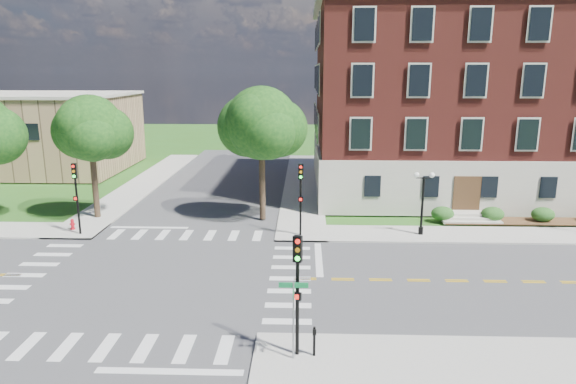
{
  "coord_description": "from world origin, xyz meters",
  "views": [
    {
      "loc": [
        7.93,
        -25.49,
        10.82
      ],
      "look_at": [
        6.87,
        6.58,
        3.2
      ],
      "focal_mm": 32.0,
      "sensor_mm": 36.0,
      "label": 1
    }
  ],
  "objects_px": {
    "traffic_signal_nw": "(76,189)",
    "push_button_post": "(314,340)",
    "twin_lamp_west": "(423,199)",
    "traffic_signal_ne": "(301,190)",
    "traffic_signal_se": "(297,280)",
    "fire_hydrant": "(73,225)",
    "street_sign_pole": "(294,305)"
  },
  "relations": [
    {
      "from": "traffic_signal_se",
      "to": "twin_lamp_west",
      "type": "height_order",
      "value": "traffic_signal_se"
    },
    {
      "from": "traffic_signal_se",
      "to": "push_button_post",
      "type": "bearing_deg",
      "value": -8.4
    },
    {
      "from": "traffic_signal_se",
      "to": "traffic_signal_nw",
      "type": "relative_size",
      "value": 1.0
    },
    {
      "from": "street_sign_pole",
      "to": "twin_lamp_west",
      "type": "bearing_deg",
      "value": 62.22
    },
    {
      "from": "twin_lamp_west",
      "to": "traffic_signal_nw",
      "type": "bearing_deg",
      "value": -178.29
    },
    {
      "from": "traffic_signal_se",
      "to": "street_sign_pole",
      "type": "height_order",
      "value": "traffic_signal_se"
    },
    {
      "from": "traffic_signal_ne",
      "to": "push_button_post",
      "type": "distance_m",
      "value": 15.11
    },
    {
      "from": "traffic_signal_nw",
      "to": "twin_lamp_west",
      "type": "distance_m",
      "value": 22.89
    },
    {
      "from": "street_sign_pole",
      "to": "traffic_signal_se",
      "type": "bearing_deg",
      "value": 66.11
    },
    {
      "from": "street_sign_pole",
      "to": "fire_hydrant",
      "type": "height_order",
      "value": "street_sign_pole"
    },
    {
      "from": "traffic_signal_nw",
      "to": "push_button_post",
      "type": "relative_size",
      "value": 4.0
    },
    {
      "from": "street_sign_pole",
      "to": "push_button_post",
      "type": "distance_m",
      "value": 1.72
    },
    {
      "from": "twin_lamp_west",
      "to": "street_sign_pole",
      "type": "height_order",
      "value": "twin_lamp_west"
    },
    {
      "from": "traffic_signal_nw",
      "to": "push_button_post",
      "type": "height_order",
      "value": "traffic_signal_nw"
    },
    {
      "from": "traffic_signal_se",
      "to": "street_sign_pole",
      "type": "xyz_separation_m",
      "value": [
        -0.13,
        -0.3,
        -0.88
      ]
    },
    {
      "from": "street_sign_pole",
      "to": "fire_hydrant",
      "type": "bearing_deg",
      "value": 134.67
    },
    {
      "from": "traffic_signal_se",
      "to": "traffic_signal_ne",
      "type": "bearing_deg",
      "value": 90.06
    },
    {
      "from": "twin_lamp_west",
      "to": "push_button_post",
      "type": "relative_size",
      "value": 3.53
    },
    {
      "from": "street_sign_pole",
      "to": "push_button_post",
      "type": "xyz_separation_m",
      "value": [
        0.79,
        0.2,
        -1.51
      ]
    },
    {
      "from": "traffic_signal_se",
      "to": "push_button_post",
      "type": "distance_m",
      "value": 2.48
    },
    {
      "from": "traffic_signal_nw",
      "to": "push_button_post",
      "type": "distance_m",
      "value": 21.44
    },
    {
      "from": "traffic_signal_se",
      "to": "traffic_signal_ne",
      "type": "distance_m",
      "value": 14.81
    },
    {
      "from": "traffic_signal_nw",
      "to": "street_sign_pole",
      "type": "xyz_separation_m",
      "value": [
        14.69,
        -14.84,
        -0.88
      ]
    },
    {
      "from": "traffic_signal_ne",
      "to": "push_button_post",
      "type": "height_order",
      "value": "traffic_signal_ne"
    },
    {
      "from": "traffic_signal_nw",
      "to": "street_sign_pole",
      "type": "relative_size",
      "value": 1.55
    },
    {
      "from": "traffic_signal_se",
      "to": "traffic_signal_ne",
      "type": "relative_size",
      "value": 1.0
    },
    {
      "from": "traffic_signal_se",
      "to": "fire_hydrant",
      "type": "height_order",
      "value": "traffic_signal_se"
    },
    {
      "from": "twin_lamp_west",
      "to": "push_button_post",
      "type": "distance_m",
      "value": 17.1
    },
    {
      "from": "traffic_signal_ne",
      "to": "push_button_post",
      "type": "bearing_deg",
      "value": -87.43
    },
    {
      "from": "fire_hydrant",
      "to": "push_button_post",
      "type": "bearing_deg",
      "value": -43.55
    },
    {
      "from": "traffic_signal_ne",
      "to": "fire_hydrant",
      "type": "relative_size",
      "value": 6.4
    },
    {
      "from": "street_sign_pole",
      "to": "fire_hydrant",
      "type": "xyz_separation_m",
      "value": [
        -15.62,
        15.8,
        -1.84
      ]
    }
  ]
}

